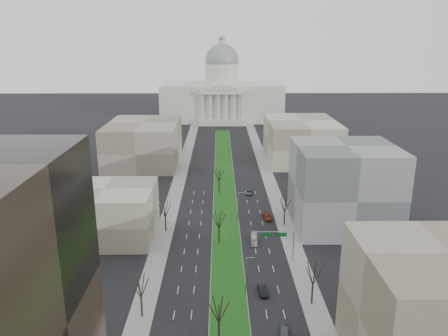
{
  "coord_description": "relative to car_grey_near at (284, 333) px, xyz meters",
  "views": [
    {
      "loc": [
        -1.82,
        -26.54,
        52.74
      ],
      "look_at": [
        -0.32,
        112.08,
        11.67
      ],
      "focal_mm": 35.0,
      "sensor_mm": 36.0,
      "label": 1
    }
  ],
  "objects": [
    {
      "name": "building_grey_right",
      "position": [
        23.96,
        50.38,
        11.15
      ],
      "size": [
        28.0,
        26.0,
        24.0
      ],
      "primitive_type": "cube",
      "color": "slate",
      "rests_on": "ground"
    },
    {
      "name": "box_van",
      "position": [
        -2.57,
        39.34,
        0.11
      ],
      "size": [
        2.07,
        6.98,
        1.92
      ],
      "primitive_type": "imported",
      "rotation": [
        0.0,
        0.0,
        -0.07
      ],
      "color": "silver",
      "rests_on": "ground"
    },
    {
      "name": "tree_median_c",
      "position": [
        -12.04,
        78.38,
        6.15
      ],
      "size": [
        5.4,
        5.4,
        9.72
      ],
      "color": "black",
      "rests_on": "ground"
    },
    {
      "name": "mast_arm_signs",
      "position": [
        3.45,
        28.41,
        5.26
      ],
      "size": [
        9.12,
        0.24,
        8.09
      ],
      "color": "gray",
      "rests_on": "ground"
    },
    {
      "name": "tree_left_far",
      "position": [
        -27.24,
        46.38,
        6.0
      ],
      "size": [
        5.28,
        5.28,
        9.5
      ],
      "color": "black",
      "rests_on": "ground"
    },
    {
      "name": "car_grey_far",
      "position": [
        -1.38,
        77.28,
        -0.19
      ],
      "size": [
        2.72,
        4.96,
        1.32
      ],
      "primitive_type": "imported",
      "rotation": [
        0.0,
        0.0,
        -0.12
      ],
      "color": "#54585C",
      "rests_on": "ground"
    },
    {
      "name": "ground",
      "position": [
        -10.04,
        78.38,
        -0.85
      ],
      "size": [
        600.0,
        600.0,
        0.0
      ],
      "primitive_type": "plane",
      "color": "black",
      "rests_on": "ground"
    },
    {
      "name": "tree_left_mid",
      "position": [
        -27.24,
        6.38,
        6.15
      ],
      "size": [
        5.4,
        5.4,
        9.72
      ],
      "color": "black",
      "rests_on": "ground"
    },
    {
      "name": "building_tan_right",
      "position": [
        22.96,
        -9.62,
        10.15
      ],
      "size": [
        26.0,
        24.0,
        22.0
      ],
      "primitive_type": "cube",
      "color": "gray",
      "rests_on": "ground"
    },
    {
      "name": "tree_right_mid",
      "position": [
        7.16,
        10.38,
        6.31
      ],
      "size": [
        5.52,
        5.52,
        9.94
      ],
      "color": "black",
      "rests_on": "ground"
    },
    {
      "name": "streetlamp_median_c",
      "position": [
        -6.28,
        53.38,
        3.96
      ],
      "size": [
        1.9,
        0.2,
        9.16
      ],
      "color": "gray",
      "rests_on": "ground"
    },
    {
      "name": "capitol",
      "position": [
        -10.04,
        227.97,
        15.46
      ],
      "size": [
        80.0,
        46.0,
        55.0
      ],
      "color": "beige",
      "rests_on": "ground"
    },
    {
      "name": "streetlamp_median_b",
      "position": [
        -6.28,
        13.38,
        3.96
      ],
      "size": [
        1.9,
        0.2,
        9.16
      ],
      "color": "gray",
      "rests_on": "ground"
    },
    {
      "name": "median",
      "position": [
        -10.04,
        77.37,
        -0.74
      ],
      "size": [
        8.0,
        222.03,
        0.2
      ],
      "color": "#999993",
      "rests_on": "ground"
    },
    {
      "name": "building_beige_left",
      "position": [
        -43.04,
        43.38,
        6.15
      ],
      "size": [
        26.0,
        22.0,
        14.0
      ],
      "primitive_type": "cube",
      "color": "gray",
      "rests_on": "ground"
    },
    {
      "name": "tree_right_far",
      "position": [
        7.16,
        50.38,
        5.68
      ],
      "size": [
        5.04,
        5.04,
        9.07
      ],
      "color": "black",
      "rests_on": "ground"
    },
    {
      "name": "car_grey_near",
      "position": [
        0.0,
        0.0,
        0.0
      ],
      "size": [
        2.82,
        5.23,
        1.69
      ],
      "primitive_type": "imported",
      "rotation": [
        0.0,
        0.0,
        -0.17
      ],
      "color": "#4F5357",
      "rests_on": "ground"
    },
    {
      "name": "tree_median_b",
      "position": [
        -12.04,
        38.38,
        6.15
      ],
      "size": [
        5.4,
        5.4,
        9.72
      ],
      "color": "black",
      "rests_on": "ground"
    },
    {
      "name": "sidewalk_left",
      "position": [
        -27.54,
        53.38,
        -0.77
      ],
      "size": [
        5.0,
        330.0,
        0.15
      ],
      "primitive_type": "cube",
      "color": "gray",
      "rests_on": "ground"
    },
    {
      "name": "sidewalk_right",
      "position": [
        7.46,
        53.38,
        -0.77
      ],
      "size": [
        5.0,
        330.0,
        0.15
      ],
      "primitive_type": "cube",
      "color": "gray",
      "rests_on": "ground"
    },
    {
      "name": "car_red",
      "position": [
        2.65,
        54.64,
        -0.07
      ],
      "size": [
        2.89,
        5.62,
        1.56
      ],
      "primitive_type": "imported",
      "rotation": [
        0.0,
        0.0,
        0.13
      ],
      "color": "maroon",
      "rests_on": "ground"
    },
    {
      "name": "car_black",
      "position": [
        -2.64,
        14.43,
        -0.05
      ],
      "size": [
        2.12,
        4.96,
        1.59
      ],
      "primitive_type": "imported",
      "rotation": [
        0.0,
        0.0,
        0.09
      ],
      "color": "black",
      "rests_on": "ground"
    },
    {
      "name": "tree_median_a",
      "position": [
        -12.04,
        -1.62,
        6.15
      ],
      "size": [
        5.4,
        5.4,
        9.72
      ],
      "color": "black",
      "rests_on": "ground"
    },
    {
      "name": "building_far_left",
      "position": [
        -45.04,
        118.38,
        8.15
      ],
      "size": [
        30.0,
        40.0,
        18.0
      ],
      "primitive_type": "cube",
      "color": "gray",
      "rests_on": "ground"
    },
    {
      "name": "building_far_right",
      "position": [
        24.96,
        123.38,
        8.15
      ],
      "size": [
        30.0,
        40.0,
        18.0
      ],
      "primitive_type": "cube",
      "color": "gray",
      "rests_on": "ground"
    }
  ]
}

